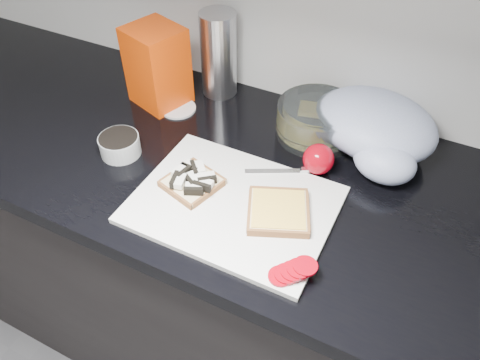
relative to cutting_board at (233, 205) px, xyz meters
name	(u,v)px	position (x,y,z in m)	size (l,w,h in m)	color
base_cabinet	(249,286)	(-0.02, 0.12, -0.48)	(3.50, 0.60, 0.86)	black
countertop	(252,175)	(-0.02, 0.12, -0.03)	(3.50, 0.64, 0.04)	black
cutting_board	(233,205)	(0.00, 0.00, 0.00)	(0.40, 0.30, 0.01)	silver
bread_left	(193,181)	(-0.10, 0.01, 0.02)	(0.14, 0.14, 0.03)	beige
bread_right	(278,211)	(0.09, 0.01, 0.01)	(0.16, 0.16, 0.02)	beige
tomato_slices	(293,271)	(0.17, -0.11, 0.02)	(0.09, 0.09, 0.02)	#96030F
knife	(296,170)	(0.08, 0.14, 0.01)	(0.16, 0.09, 0.01)	silver
seed_tub	(120,144)	(-0.31, 0.03, 0.02)	(0.09, 0.09, 0.05)	#A2A7A7
tub_lid	(178,108)	(-0.28, 0.24, 0.00)	(0.09, 0.09, 0.01)	silver
glass_bowl	(317,121)	(0.07, 0.30, 0.03)	(0.19, 0.19, 0.08)	silver
bread_bag	(157,66)	(-0.34, 0.26, 0.09)	(0.13, 0.12, 0.20)	#E24403
steel_canister	(219,55)	(-0.23, 0.36, 0.10)	(0.09, 0.09, 0.22)	#B0B0B5
grocery_bag	(376,129)	(0.20, 0.31, 0.05)	(0.33, 0.30, 0.13)	silver
whole_tomatoes	(318,159)	(0.12, 0.18, 0.03)	(0.07, 0.07, 0.07)	#96030F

